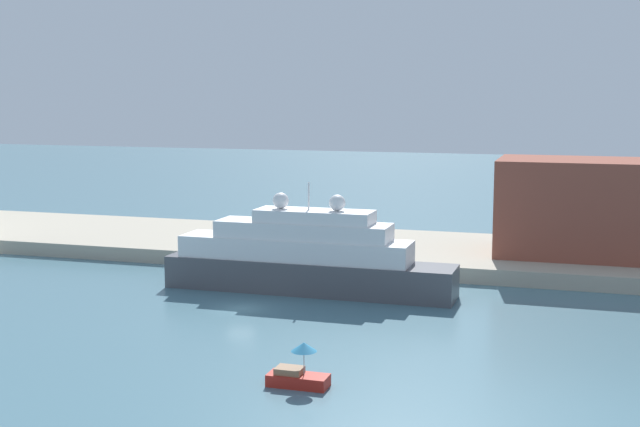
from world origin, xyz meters
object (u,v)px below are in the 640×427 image
small_motorboat (298,372)px  harbor_building (597,208)px  mooring_bollard (354,256)px  person_figure (255,235)px  parked_car (223,238)px  large_yacht (305,258)px

small_motorboat → harbor_building: size_ratio=0.19×
small_motorboat → harbor_building: 48.50m
small_motorboat → mooring_bollard: bearing=99.2°
person_figure → mooring_bollard: (14.02, -7.43, -0.43)m
harbor_building → person_figure: size_ratio=12.81×
parked_car → person_figure: (3.27, 2.07, 0.19)m
person_figure → mooring_bollard: person_figure is taller
parked_car → small_motorboat: bearing=-60.3°
large_yacht → person_figure: (-11.61, 16.54, -0.91)m
parked_car → mooring_bollard: size_ratio=6.64×
large_yacht → small_motorboat: size_ratio=7.03×
large_yacht → small_motorboat: large_yacht is taller
harbor_building → person_figure: bearing=-176.8°
harbor_building → person_figure: 38.55m
harbor_building → person_figure: harbor_building is taller
small_motorboat → harbor_building: bearing=67.3°
harbor_building → person_figure: (-38.24, -2.17, -4.41)m
small_motorboat → harbor_building: harbor_building is taller
large_yacht → parked_car: 20.78m
person_figure → large_yacht: bearing=-54.9°
large_yacht → parked_car: size_ratio=6.72×
large_yacht → mooring_bollard: 9.52m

